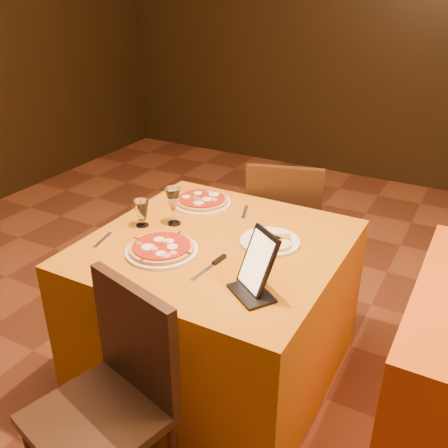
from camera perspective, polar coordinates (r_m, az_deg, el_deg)
The scene contains 14 objects.
floor at distance 2.41m, azimuth -1.32°, elevation -22.86°, with size 6.00×7.00×0.01m, color #5E2D19.
wall_back at distance 4.93m, azimuth 20.76°, elevation 19.99°, with size 6.00×0.01×2.80m, color black.
main_table at distance 2.45m, azimuth -0.81°, elevation -9.74°, with size 1.10×1.10×0.75m, color #AE630B.
chair_main_near at distance 1.90m, azimuth -14.32°, elevation -20.66°, with size 0.48×0.48×0.91m, color black, non-canonical shape.
chair_main_far at distance 3.06m, azimuth 6.93°, elevation -0.35°, with size 0.46×0.46×0.91m, color black, non-canonical shape.
pizza_near at distance 2.18m, azimuth -7.13°, elevation -2.86°, with size 0.32×0.32×0.03m.
pizza_far at distance 2.62m, azimuth -2.55°, elevation 2.60°, with size 0.31×0.31×0.03m.
cutlet_dish at distance 2.24m, azimuth 5.27°, elevation -1.89°, with size 0.27×0.27×0.03m.
wine_glass at distance 2.38m, azimuth -5.80°, elevation 2.06°, with size 0.07×0.07×0.19m, color #E2D280, non-canonical shape.
water_glass at distance 2.40m, azimuth -9.39°, elevation 1.19°, with size 0.07×0.07×0.13m, color silver, non-canonical shape.
tablet at distance 1.87m, azimuth 3.90°, elevation -4.26°, with size 0.16×0.01×0.24m, color black.
knife at distance 2.04m, azimuth -1.93°, elevation -5.20°, with size 0.20×0.02×0.01m, color silver.
fork_near at distance 2.33m, azimuth -13.69°, elevation -1.80°, with size 0.15×0.02×0.01m, color #B0B2B7.
fork_far at distance 2.53m, azimuth 2.40°, elevation 1.37°, with size 0.16×0.02×0.01m, color #B8B7BE.
Camera 1 is at (0.81, -1.35, 1.83)m, focal length 40.00 mm.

